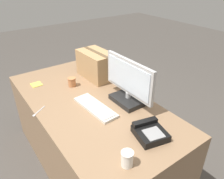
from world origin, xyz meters
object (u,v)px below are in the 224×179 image
at_px(desk_phone, 150,132).
at_px(paper_cup_left, 72,82).
at_px(cardboard_box, 96,65).
at_px(paper_cup_right, 127,159).
at_px(sticky_note_pad, 36,84).
at_px(spoon, 37,112).
at_px(keyboard, 95,107).
at_px(monitor, 128,85).

height_order(desk_phone, paper_cup_left, paper_cup_left).
xyz_separation_m(paper_cup_left, cardboard_box, (-0.04, 0.31, 0.09)).
bearing_deg(paper_cup_right, cardboard_box, 156.15).
bearing_deg(sticky_note_pad, cardboard_box, 71.72).
distance_m(desk_phone, spoon, 0.90).
height_order(desk_phone, sticky_note_pad, desk_phone).
bearing_deg(cardboard_box, paper_cup_left, -83.08).
distance_m(keyboard, desk_phone, 0.52).
height_order(paper_cup_right, sticky_note_pad, paper_cup_right).
height_order(keyboard, cardboard_box, cardboard_box).
distance_m(paper_cup_left, cardboard_box, 0.32).
bearing_deg(desk_phone, monitor, 173.28).
bearing_deg(paper_cup_right, paper_cup_left, 170.31).
height_order(keyboard, sticky_note_pad, keyboard).
height_order(paper_cup_left, cardboard_box, cardboard_box).
xyz_separation_m(monitor, cardboard_box, (-0.58, 0.05, -0.03)).
xyz_separation_m(cardboard_box, sticky_note_pad, (-0.19, -0.59, -0.13)).
relative_size(keyboard, paper_cup_right, 4.44).
height_order(keyboard, desk_phone, desk_phone).
bearing_deg(keyboard, monitor, 71.22).
xyz_separation_m(monitor, sticky_note_pad, (-0.77, -0.54, -0.16)).
bearing_deg(spoon, monitor, 123.47).
distance_m(paper_cup_left, paper_cup_right, 1.09).
bearing_deg(cardboard_box, keyboard, -33.44).
distance_m(monitor, keyboard, 0.33).
relative_size(paper_cup_left, paper_cup_right, 0.85).
bearing_deg(monitor, spoon, -113.15).
xyz_separation_m(monitor, spoon, (-0.30, -0.69, -0.16)).
bearing_deg(sticky_note_pad, keyboard, 20.19).
bearing_deg(monitor, paper_cup_right, -39.74).
height_order(desk_phone, cardboard_box, cardboard_box).
relative_size(paper_cup_right, cardboard_box, 0.24).
bearing_deg(monitor, desk_phone, -20.09).
bearing_deg(keyboard, paper_cup_left, 173.52).
bearing_deg(keyboard, spoon, -121.91).
xyz_separation_m(desk_phone, cardboard_box, (-1.00, 0.20, 0.11)).
bearing_deg(cardboard_box, sticky_note_pad, -108.28).
relative_size(desk_phone, paper_cup_right, 2.45).
bearing_deg(sticky_note_pad, monitor, 34.97).
bearing_deg(desk_phone, sticky_note_pad, -148.91).
xyz_separation_m(keyboard, desk_phone, (0.50, 0.13, 0.02)).
relative_size(monitor, paper_cup_right, 5.50).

